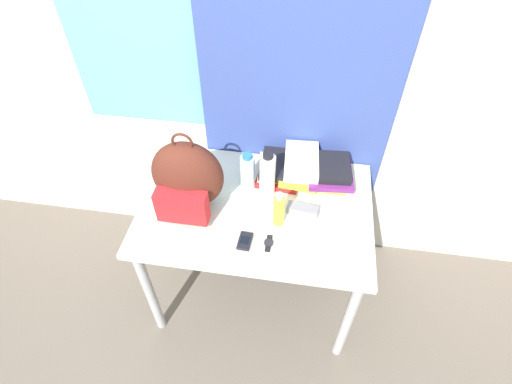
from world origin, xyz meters
TOP-DOWN VIEW (x-y plane):
  - ground_plane at (0.00, 0.00)m, footprint 12.00×12.00m
  - wall_back at (-0.00, 0.85)m, footprint 6.00×0.06m
  - curtain_blue at (0.14, 0.80)m, footprint 0.96×0.04m
  - desk at (0.00, 0.38)m, footprint 1.13×0.77m
  - backpack at (-0.32, 0.35)m, footprint 0.34×0.27m
  - book_stack_left at (0.09, 0.62)m, footprint 0.24×0.27m
  - book_stack_center at (0.20, 0.62)m, footprint 0.21×0.28m
  - book_stack_right at (0.35, 0.62)m, footprint 0.24×0.29m
  - water_bottle at (-0.06, 0.51)m, footprint 0.07×0.07m
  - sports_bottle at (0.04, 0.48)m, footprint 0.08×0.08m
  - sunscreen_bottle at (0.12, 0.30)m, footprint 0.05×0.05m
  - cell_phone at (-0.02, 0.16)m, footprint 0.06×0.10m
  - sunglasses_case at (0.23, 0.38)m, footprint 0.16×0.07m
  - wristwatch at (0.09, 0.17)m, footprint 0.04×0.09m

SIDE VIEW (x-z plane):
  - ground_plane at x=0.00m, z-range 0.00..0.00m
  - desk at x=0.00m, z-range 0.28..1.06m
  - wristwatch at x=0.09m, z-range 0.77..0.78m
  - cell_phone at x=-0.02m, z-range 0.77..0.79m
  - sunglasses_case at x=0.23m, z-range 0.77..0.81m
  - book_stack_left at x=0.09m, z-range 0.77..0.86m
  - book_stack_right at x=0.35m, z-range 0.77..0.90m
  - book_stack_center at x=0.20m, z-range 0.77..0.90m
  - sunscreen_bottle at x=0.12m, z-range 0.76..0.96m
  - water_bottle at x=-0.06m, z-range 0.76..0.98m
  - sports_bottle at x=0.04m, z-range 0.76..1.03m
  - backpack at x=-0.32m, z-range 0.73..1.16m
  - curtain_blue at x=0.14m, z-range 0.00..2.50m
  - wall_back at x=0.00m, z-range 0.00..2.50m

